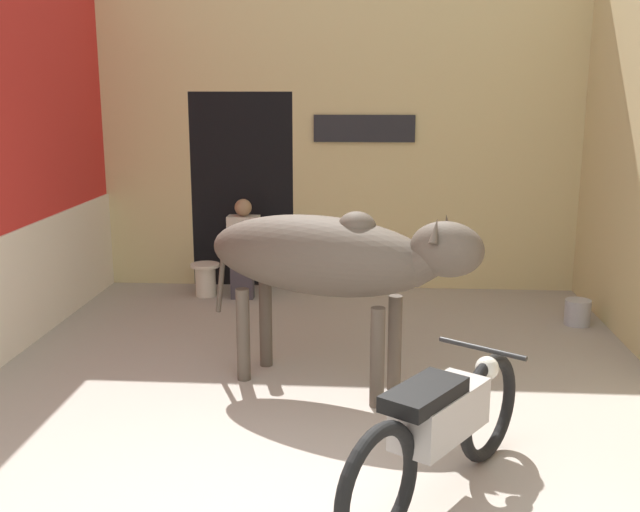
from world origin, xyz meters
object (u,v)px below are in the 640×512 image
motorcycle_near (440,426)px  bucket (578,312)px  cow (331,258)px  shopkeeper_seated (243,246)px  plastic_stool (205,279)px

motorcycle_near → bucket: motorcycle_near is taller
bucket → cow: bearing=-143.4°
bucket → shopkeeper_seated: bearing=166.7°
cow → plastic_stool: cow is taller
plastic_stool → bucket: bearing=-11.3°
shopkeeper_seated → bucket: (3.57, -0.84, -0.46)m
cow → plastic_stool: size_ratio=5.99×
shopkeeper_seated → bucket: size_ratio=4.33×
motorcycle_near → cow: bearing=113.6°
cow → motorcycle_near: bearing=-66.4°
shopkeeper_seated → plastic_stool: 0.59m
bucket → motorcycle_near: bearing=-116.2°
plastic_stool → bucket: (4.01, -0.80, -0.08)m
plastic_stool → cow: bearing=-58.4°
cow → motorcycle_near: (0.72, -1.65, -0.61)m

